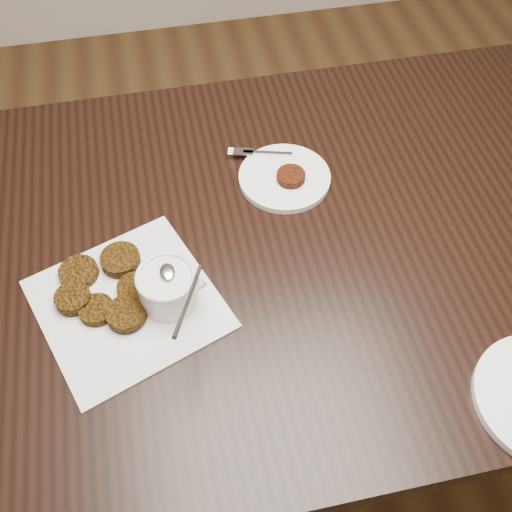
{
  "coord_description": "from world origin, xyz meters",
  "views": [
    {
      "loc": [
        -0.2,
        -0.59,
        1.61
      ],
      "look_at": [
        -0.08,
        0.01,
        0.8
      ],
      "focal_mm": 42.02,
      "sensor_mm": 36.0,
      "label": 1
    }
  ],
  "objects_px": {
    "napkin": "(128,304)",
    "sauce_ramekin": "(165,276)",
    "table": "(281,336)",
    "plate_with_patty": "(285,175)"
  },
  "relations": [
    {
      "from": "napkin",
      "to": "sauce_ramekin",
      "type": "distance_m",
      "value": 0.1
    },
    {
      "from": "table",
      "to": "sauce_ramekin",
      "type": "distance_m",
      "value": 0.51
    },
    {
      "from": "table",
      "to": "plate_with_patty",
      "type": "distance_m",
      "value": 0.41
    },
    {
      "from": "napkin",
      "to": "plate_with_patty",
      "type": "relative_size",
      "value": 1.55
    },
    {
      "from": "plate_with_patty",
      "to": "napkin",
      "type": "bearing_deg",
      "value": -145.02
    },
    {
      "from": "sauce_ramekin",
      "to": "plate_with_patty",
      "type": "bearing_deg",
      "value": 42.49
    },
    {
      "from": "napkin",
      "to": "table",
      "type": "bearing_deg",
      "value": 16.62
    },
    {
      "from": "plate_with_patty",
      "to": "sauce_ramekin",
      "type": "bearing_deg",
      "value": -137.51
    },
    {
      "from": "table",
      "to": "napkin",
      "type": "height_order",
      "value": "napkin"
    },
    {
      "from": "table",
      "to": "napkin",
      "type": "distance_m",
      "value": 0.49
    }
  ]
}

